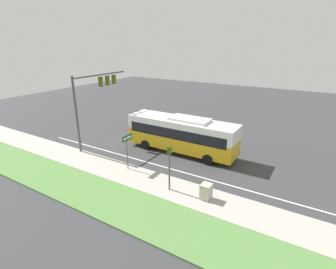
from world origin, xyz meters
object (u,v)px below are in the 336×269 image
(signal_gantry, at_px, (94,93))
(street_sign, at_px, (127,146))
(bus, at_px, (182,133))
(pedestrian_signal, at_px, (169,162))
(utility_cabinet, at_px, (206,191))

(signal_gantry, distance_m, street_sign, 7.09)
(bus, xyz_separation_m, street_sign, (-5.23, 1.87, 0.19))
(signal_gantry, bearing_deg, bus, -71.20)
(pedestrian_signal, distance_m, utility_cabinet, 2.98)
(bus, bearing_deg, street_sign, 160.33)
(bus, distance_m, pedestrian_signal, 6.71)
(utility_cabinet, bearing_deg, bus, 40.30)
(bus, relative_size, utility_cabinet, 10.00)
(street_sign, distance_m, utility_cabinet, 7.07)
(pedestrian_signal, relative_size, utility_cabinet, 3.20)
(signal_gantry, bearing_deg, pedestrian_signal, -109.29)
(bus, bearing_deg, utility_cabinet, -139.70)
(signal_gantry, height_order, pedestrian_signal, signal_gantry)
(pedestrian_signal, height_order, street_sign, pedestrian_signal)
(bus, height_order, pedestrian_signal, bus)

